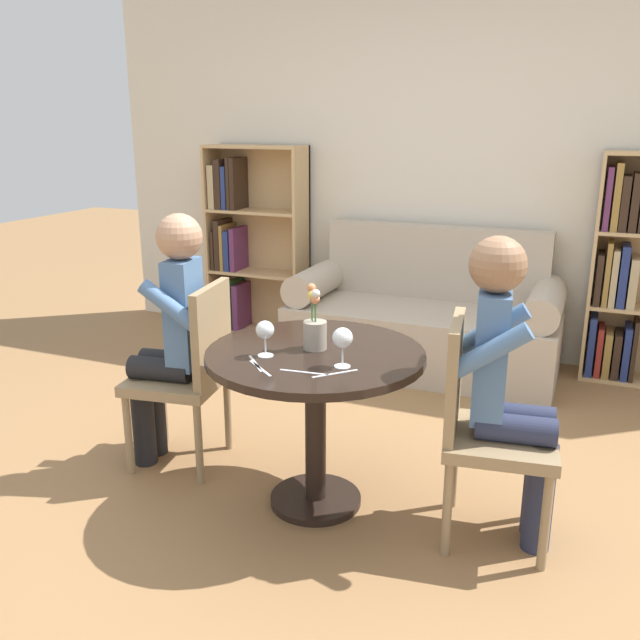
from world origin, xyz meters
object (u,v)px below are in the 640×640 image
bookshelf_left (247,243)px  chair_left (190,368)px  bookshelf_right (639,272)px  person_left (170,333)px  person_right (509,383)px  wine_glass_left (265,331)px  wine_glass_right (343,339)px  flower_vase (315,328)px  couch (424,322)px  chair_right (482,422)px

bookshelf_left → chair_left: bookshelf_left is taller
bookshelf_right → person_left: 2.92m
person_right → wine_glass_left: size_ratio=8.25×
bookshelf_left → person_left: size_ratio=1.18×
wine_glass_left → wine_glass_right: (0.33, 0.00, 0.01)m
person_right → wine_glass_left: 0.97m
bookshelf_left → wine_glass_right: (1.66, -2.29, 0.12)m
person_left → flower_vase: bearing=77.2°
bookshelf_left → couch: bearing=-10.1°
bookshelf_left → person_left: bookshelf_left is taller
couch → person_left: (-0.78, -1.80, 0.35)m
couch → bookshelf_right: bookshelf_right is taller
bookshelf_left → wine_glass_left: (1.33, -2.29, 0.11)m
person_right → flower_vase: size_ratio=4.45×
wine_glass_left → chair_right: bearing=11.5°
bookshelf_left → wine_glass_right: size_ratio=9.12×
chair_left → person_left: bearing=-84.4°
flower_vase → bookshelf_right: bearing=58.5°
person_right → flower_vase: (-0.79, -0.03, 0.13)m
chair_right → person_left: 1.48m
chair_right → person_right: (0.09, 0.02, 0.17)m
wine_glass_left → flower_vase: size_ratio=0.54×
wine_glass_right → flower_vase: size_ratio=0.58×
wine_glass_left → chair_left: bearing=155.3°
bookshelf_right → person_right: bearing=-103.7°
chair_left → bookshelf_right: bearing=127.6°
bookshelf_right → flower_vase: bookshelf_right is taller
bookshelf_left → bookshelf_right: 2.78m
chair_right → person_left: bearing=80.3°
person_right → flower_vase: bearing=84.4°
bookshelf_right → person_right: size_ratio=1.18×
couch → wine_glass_left: bearing=-94.6°
chair_right → person_left: (-1.47, 0.05, 0.17)m
couch → chair_right: 1.98m
person_left → wine_glass_left: person_left is taller
couch → bookshelf_left: 1.56m
flower_vase → couch: bearing=89.6°
flower_vase → person_right: bearing=2.3°
bookshelf_left → chair_left: size_ratio=1.60×
chair_left → wine_glass_right: bearing=65.9°
couch → bookshelf_left: bookshelf_left is taller
person_left → person_right: (1.55, -0.03, 0.00)m
wine_glass_right → wine_glass_left: bearing=-179.7°
chair_right → person_right: size_ratio=0.74×
bookshelf_left → person_right: 3.09m
bookshelf_right → wine_glass_left: bookshelf_right is taller
person_left → wine_glass_left: 0.67m
bookshelf_right → person_right: bookshelf_right is taller
person_left → wine_glass_right: 0.98m
bookshelf_right → chair_left: bearing=-134.0°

